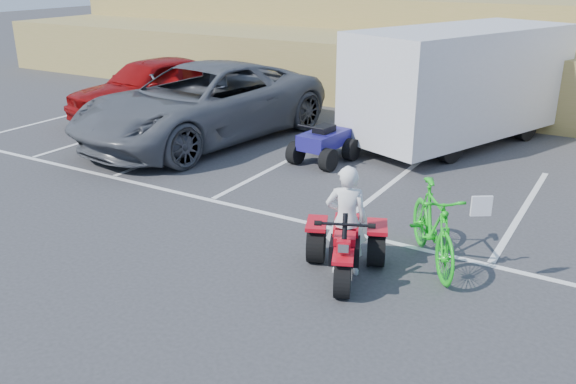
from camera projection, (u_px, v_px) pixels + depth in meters
The scene contains 11 objects.
ground at pixel (258, 288), 8.75m from camera, with size 100.00×100.00×0.00m, color #343436.
parking_stripes at pixel (413, 207), 11.61m from camera, with size 28.00×5.16×0.01m.
grass_embankment at pixel (507, 56), 20.71m from camera, with size 40.00×8.50×3.10m.
red_trike_atv at pixel (344, 276), 9.06m from camera, with size 1.23×1.64×1.06m, color red, non-canonical shape.
rider at pixel (346, 221), 8.90m from camera, with size 0.62×0.40×1.69m, color white.
green_dirt_bike at pixel (433, 226), 9.23m from camera, with size 0.60×2.13×1.28m, color #14BF19.
grey_pickup at pixel (202, 103), 15.73m from camera, with size 3.25×7.05×1.96m, color #4E5056.
red_car at pixel (152, 86), 18.32m from camera, with size 2.10×5.23×1.78m, color #870707.
cargo_trailer at pixel (460, 82), 15.36m from camera, with size 4.58×6.69×2.90m.
quad_atv_blue at pixel (323, 162), 14.29m from camera, with size 1.12×1.49×0.98m, color navy, non-canonical shape.
quad_atv_green at pixel (435, 144), 15.67m from camera, with size 1.10×1.47×0.96m, color #145B1B, non-canonical shape.
Camera 1 is at (4.30, -6.40, 4.37)m, focal length 38.00 mm.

